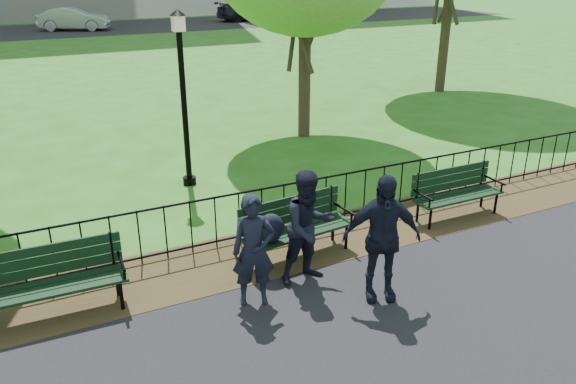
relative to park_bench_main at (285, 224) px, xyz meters
name	(u,v)px	position (x,y,z in m)	size (l,w,h in m)	color
ground	(308,301)	(-0.19, -1.13, -0.63)	(120.00, 120.00, 0.00)	#2D5616
dirt_strip	(264,253)	(-0.19, 0.37, -0.62)	(60.00, 1.60, 0.01)	#322514
far_street	(56,30)	(-0.19, 33.87, -0.63)	(70.00, 9.00, 0.01)	black
iron_fence	(251,213)	(-0.19, 0.87, -0.13)	(24.06, 0.06, 1.00)	black
park_bench_main	(285,224)	(0.00, 0.00, 0.00)	(1.85, 0.73, 1.02)	black
park_bench_left_a	(52,274)	(-3.27, 0.09, -0.05)	(1.82, 0.61, 1.02)	black
park_bench_right_a	(455,188)	(3.44, 0.14, -0.08)	(1.72, 0.54, 0.97)	black
lamppost	(183,94)	(-0.36, 3.76, 1.25)	(0.31, 0.31, 3.46)	black
person_left	(254,251)	(-0.85, -0.82, 0.16)	(0.57, 0.37, 1.55)	black
person_mid	(309,227)	(0.07, -0.63, 0.21)	(0.81, 0.42, 1.66)	black
person_right	(381,238)	(0.72, -1.44, 0.27)	(1.05, 0.43, 1.78)	black
sedan_silver	(74,19)	(0.96, 33.10, 0.10)	(1.54, 4.40, 1.45)	#93959A
sedan_dark	(249,11)	(13.55, 34.08, 0.09)	(1.98, 4.88, 1.42)	black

